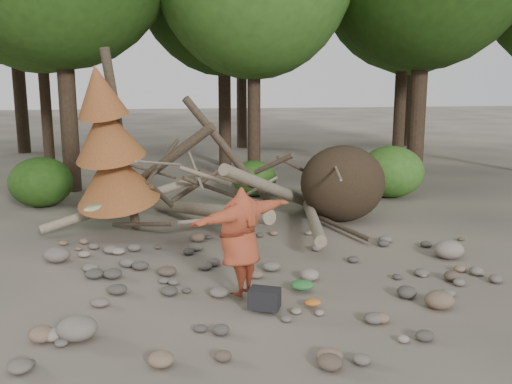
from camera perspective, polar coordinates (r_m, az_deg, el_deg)
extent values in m
plane|color=#514C44|center=(10.50, 1.70, -9.11)|extent=(120.00, 120.00, 0.00)
ellipsoid|color=#332619|center=(14.88, 8.66, 0.86)|extent=(2.20, 1.87, 1.98)
cylinder|color=gray|center=(13.75, -5.13, -1.79)|extent=(2.61, 5.11, 1.08)
cylinder|color=gray|center=(14.38, 1.90, 0.25)|extent=(3.18, 3.71, 1.90)
cylinder|color=brown|center=(14.46, -10.16, 2.15)|extent=(3.08, 1.91, 2.49)
cylinder|color=gray|center=(14.00, 5.63, -2.41)|extent=(1.13, 4.98, 0.43)
cylinder|color=brown|center=(14.67, -2.74, 4.03)|extent=(2.39, 1.03, 2.89)
cylinder|color=gray|center=(14.05, -13.39, -1.16)|extent=(3.71, 0.86, 1.20)
cylinder|color=#4C3F30|center=(13.62, -11.38, -3.19)|extent=(1.52, 1.70, 0.49)
cylinder|color=gray|center=(14.50, -0.58, -0.05)|extent=(1.57, 0.85, 0.69)
cylinder|color=#4C3F30|center=(15.20, 5.14, 1.97)|extent=(1.92, 1.25, 1.10)
cylinder|color=gray|center=(14.05, -6.14, 2.42)|extent=(0.37, 1.42, 0.85)
cylinder|color=#4C3F30|center=(13.92, 8.31, -3.40)|extent=(0.79, 2.54, 0.12)
cylinder|color=gray|center=(13.21, -4.10, -2.78)|extent=(1.78, 1.11, 0.29)
cylinder|color=#4C3F30|center=(13.60, -13.32, 4.85)|extent=(0.67, 1.13, 4.35)
cone|color=brown|center=(13.40, -13.96, 1.71)|extent=(2.06, 2.13, 1.86)
cone|color=brown|center=(13.08, -14.71, 5.86)|extent=(1.71, 1.78, 1.65)
cone|color=brown|center=(12.86, -15.43, 9.76)|extent=(1.23, 1.30, 1.41)
cylinder|color=#38281C|center=(19.46, -18.61, 13.18)|extent=(0.56, 0.56, 8.96)
cylinder|color=#38281C|center=(19.07, -0.21, 11.07)|extent=(0.44, 0.44, 7.14)
cylinder|color=#38281C|center=(21.38, 16.15, 13.77)|extent=(0.60, 0.60, 9.45)
cylinder|color=#38281C|center=(23.65, -20.47, 10.94)|extent=(0.42, 0.42, 7.56)
cylinder|color=#38281C|center=(23.99, -3.19, 12.79)|extent=(0.52, 0.52, 8.54)
cylinder|color=#38281C|center=(25.42, 14.37, 11.91)|extent=(0.50, 0.50, 8.12)
cylinder|color=#38281C|center=(30.56, -22.81, 12.69)|extent=(0.62, 0.62, 9.66)
cylinder|color=#38281C|center=(30.41, -1.46, 12.70)|extent=(0.54, 0.54, 8.75)
cylinder|color=#38281C|center=(32.30, 15.05, 11.44)|extent=(0.46, 0.46, 7.84)
ellipsoid|color=#244913|center=(17.53, -20.71, 0.94)|extent=(1.80, 1.80, 1.44)
ellipsoid|color=#2F5D1B|center=(17.93, -0.18, 1.38)|extent=(1.40, 1.40, 1.12)
ellipsoid|color=#3A6E22|center=(18.22, 13.38, 2.00)|extent=(2.00, 2.00, 1.60)
imported|color=#9B3C23|center=(9.50, -1.60, -4.97)|extent=(2.15, 1.90, 1.84)
cylinder|color=#9A9A62|center=(8.82, -16.01, -1.53)|extent=(0.33, 0.34, 0.11)
cube|color=black|center=(9.25, 0.86, -10.94)|extent=(0.57, 0.49, 0.32)
ellipsoid|color=#2A6A30|center=(10.10, 4.64, -9.52)|extent=(0.42, 0.35, 0.16)
ellipsoid|color=#BD6920|center=(9.46, 5.68, -11.21)|extent=(0.27, 0.22, 0.10)
ellipsoid|color=#6F675C|center=(8.71, -17.46, -12.87)|extent=(0.58, 0.52, 0.35)
ellipsoid|color=brown|center=(9.83, 17.87, -10.24)|extent=(0.48, 0.43, 0.29)
ellipsoid|color=gray|center=(12.47, 18.72, -5.48)|extent=(0.62, 0.56, 0.37)
ellipsoid|color=#695E58|center=(12.27, -19.28, -5.94)|extent=(0.52, 0.47, 0.31)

